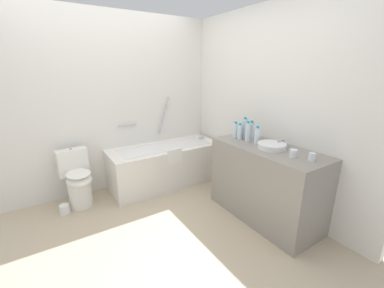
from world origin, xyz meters
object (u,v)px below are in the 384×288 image
object	(u,v)px
bathtub	(166,164)
water_bottle_1	(251,131)
water_bottle_4	(235,130)
drinking_glass_1	(312,157)
water_bottle_2	(257,136)
toilet	(78,180)
sink_faucet	(283,143)
sink_basin	(272,146)
water_bottle_5	(245,128)
water_bottle_0	(248,132)
drinking_glass_0	(293,153)
water_bottle_3	(240,132)
toilet_paper_roll	(65,209)

from	to	relation	value
bathtub	water_bottle_1	xyz separation A→B (m)	(0.61, -1.08, 0.65)
water_bottle_4	drinking_glass_1	world-z (taller)	water_bottle_4
water_bottle_2	toilet	bearing A→B (deg)	144.76
sink_faucet	sink_basin	bearing A→B (deg)	-180.00
water_bottle_2	sink_faucet	bearing A→B (deg)	-50.39
toilet	water_bottle_2	xyz separation A→B (m)	(1.76, -1.25, 0.60)
water_bottle_1	drinking_glass_1	bearing A→B (deg)	-92.32
sink_basin	water_bottle_2	xyz separation A→B (m)	(-0.00, 0.21, 0.07)
sink_basin	water_bottle_5	xyz separation A→B (m)	(0.04, 0.46, 0.09)
bathtub	water_bottle_2	world-z (taller)	bathtub
water_bottle_2	water_bottle_5	bearing A→B (deg)	80.01
water_bottle_0	drinking_glass_0	xyz separation A→B (m)	(-0.02, -0.63, -0.07)
toilet	sink_basin	xyz separation A→B (m)	(1.76, -1.46, 0.54)
bathtub	water_bottle_4	distance (m)	1.22
water_bottle_3	drinking_glass_1	xyz separation A→B (m)	(0.06, -0.90, -0.05)
water_bottle_3	sink_faucet	bearing A→B (deg)	-64.73
bathtub	water_bottle_4	xyz separation A→B (m)	(0.51, -0.90, 0.63)
water_bottle_1	drinking_glass_0	size ratio (longest dim) A/B	3.04
drinking_glass_0	sink_basin	bearing A→B (deg)	82.91
water_bottle_5	water_bottle_1	bearing A→B (deg)	-82.31
sink_basin	drinking_glass_1	size ratio (longest dim) A/B	3.88
water_bottle_1	water_bottle_0	bearing A→B (deg)	-167.78
water_bottle_3	toilet_paper_roll	size ratio (longest dim) A/B	1.69
water_bottle_2	drinking_glass_0	xyz separation A→B (m)	(-0.04, -0.50, -0.06)
sink_faucet	water_bottle_0	xyz separation A→B (m)	(-0.20, 0.34, 0.08)
water_bottle_0	water_bottle_2	xyz separation A→B (m)	(0.02, -0.13, -0.02)
bathtub	water_bottle_0	world-z (taller)	bathtub
toilet_paper_roll	water_bottle_2	bearing A→B (deg)	-30.02
water_bottle_2	water_bottle_4	bearing A→B (deg)	97.34
toilet	water_bottle_3	world-z (taller)	water_bottle_3
bathtub	sink_basin	distance (m)	1.64
water_bottle_4	toilet_paper_roll	bearing A→B (deg)	156.94
sink_faucet	drinking_glass_1	distance (m)	0.47
water_bottle_0	water_bottle_5	size ratio (longest dim) A/B	0.92
water_bottle_3	toilet_paper_roll	xyz separation A→B (m)	(-1.93, 0.89, -0.89)
bathtub	water_bottle_3	distance (m)	1.27
sink_basin	drinking_glass_1	world-z (taller)	drinking_glass_1
sink_faucet	water_bottle_4	world-z (taller)	water_bottle_4
water_bottle_0	drinking_glass_1	world-z (taller)	water_bottle_0
drinking_glass_0	water_bottle_0	bearing A→B (deg)	88.47
sink_faucet	water_bottle_5	size ratio (longest dim) A/B	0.59
sink_basin	sink_faucet	distance (m)	0.18
bathtub	sink_faucet	xyz separation A→B (m)	(0.73, -1.43, 0.57)
water_bottle_1	toilet_paper_roll	distance (m)	2.42
sink_basin	water_bottle_1	size ratio (longest dim) A/B	1.28
sink_faucet	drinking_glass_0	world-z (taller)	drinking_glass_0
sink_faucet	water_bottle_5	distance (m)	0.48
water_bottle_4	drinking_glass_1	bearing A→B (deg)	-86.23
toilet	sink_faucet	xyz separation A→B (m)	(1.94, -1.46, 0.54)
water_bottle_5	toilet_paper_roll	bearing A→B (deg)	156.02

